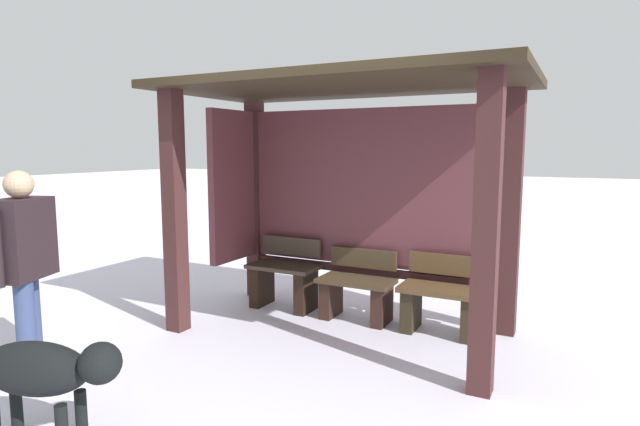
{
  "coord_description": "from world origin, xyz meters",
  "views": [
    {
      "loc": [
        2.01,
        -4.35,
        1.76
      ],
      "look_at": [
        -0.32,
        0.2,
        1.11
      ],
      "focal_mm": 28.89,
      "sensor_mm": 36.0,
      "label": 1
    }
  ],
  "objects_px": {
    "bench_center_inside": "(357,291)",
    "person_walking": "(24,258)",
    "bench_right_inside": "(441,301)",
    "bus_shelter": "(340,157)",
    "dog": "(45,371)",
    "bench_left_inside": "(284,279)"
  },
  "relations": [
    {
      "from": "person_walking",
      "to": "bench_right_inside",
      "type": "bearing_deg",
      "value": 42.18
    },
    {
      "from": "person_walking",
      "to": "bench_left_inside",
      "type": "bearing_deg",
      "value": 69.73
    },
    {
      "from": "bus_shelter",
      "to": "bench_right_inside",
      "type": "height_order",
      "value": "bus_shelter"
    },
    {
      "from": "dog",
      "to": "bench_center_inside",
      "type": "bearing_deg",
      "value": 75.45
    },
    {
      "from": "bench_right_inside",
      "to": "person_walking",
      "type": "bearing_deg",
      "value": -137.82
    },
    {
      "from": "bench_center_inside",
      "to": "dog",
      "type": "relative_size",
      "value": 0.77
    },
    {
      "from": "bench_right_inside",
      "to": "bus_shelter",
      "type": "bearing_deg",
      "value": -170.49
    },
    {
      "from": "bench_center_inside",
      "to": "bus_shelter",
      "type": "bearing_deg",
      "value": -125.46
    },
    {
      "from": "bench_right_inside",
      "to": "person_walking",
      "type": "relative_size",
      "value": 0.48
    },
    {
      "from": "person_walking",
      "to": "dog",
      "type": "distance_m",
      "value": 1.22
    },
    {
      "from": "bench_right_inside",
      "to": "person_walking",
      "type": "xyz_separation_m",
      "value": [
        -2.61,
        -2.36,
        0.62
      ]
    },
    {
      "from": "person_walking",
      "to": "dog",
      "type": "height_order",
      "value": "person_walking"
    },
    {
      "from": "bench_left_inside",
      "to": "bus_shelter",
      "type": "bearing_deg",
      "value": -12.42
    },
    {
      "from": "bus_shelter",
      "to": "bench_center_inside",
      "type": "height_order",
      "value": "bus_shelter"
    },
    {
      "from": "bench_left_inside",
      "to": "dog",
      "type": "height_order",
      "value": "bench_left_inside"
    },
    {
      "from": "bus_shelter",
      "to": "bench_left_inside",
      "type": "relative_size",
      "value": 4.33
    },
    {
      "from": "bench_center_inside",
      "to": "bench_right_inside",
      "type": "xyz_separation_m",
      "value": [
        0.87,
        -0.0,
        0.02
      ]
    },
    {
      "from": "bus_shelter",
      "to": "dog",
      "type": "relative_size",
      "value": 3.32
    },
    {
      "from": "bench_center_inside",
      "to": "person_walking",
      "type": "relative_size",
      "value": 0.48
    },
    {
      "from": "bench_center_inside",
      "to": "person_walking",
      "type": "xyz_separation_m",
      "value": [
        -1.74,
        -2.36,
        0.63
      ]
    },
    {
      "from": "dog",
      "to": "person_walking",
      "type": "bearing_deg",
      "value": 150.94
    },
    {
      "from": "bus_shelter",
      "to": "person_walking",
      "type": "height_order",
      "value": "bus_shelter"
    }
  ]
}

